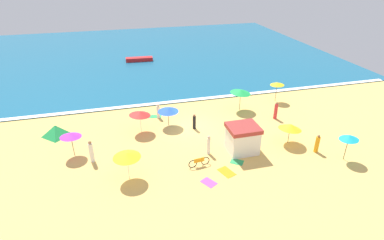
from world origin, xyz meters
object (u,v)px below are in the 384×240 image
(beachgoer_4, at_px, (91,152))
(beach_umbrella_0, at_px, (290,127))
(beachgoer_3, at_px, (194,122))
(beachgoer_5, at_px, (209,145))
(beachgoer_1, at_px, (317,144))
(small_boat_0, at_px, (139,59))
(beachgoer_0, at_px, (158,111))
(beach_umbrella_5, at_px, (241,91))
(beach_umbrella_1, at_px, (277,84))
(beach_umbrella_2, at_px, (140,113))
(beach_umbrella_3, at_px, (349,137))
(beach_umbrella_4, at_px, (127,155))
(beachgoer_2, at_px, (276,111))
(parked_bicycle, at_px, (199,162))
(beach_umbrella_7, at_px, (70,135))
(beach_umbrella_6, at_px, (168,110))
(beach_tent, at_px, (56,131))
(lifeguard_cabana, at_px, (242,138))

(beachgoer_4, bearing_deg, beach_umbrella_0, -4.85)
(beachgoer_3, distance_m, beachgoer_5, 4.54)
(beachgoer_1, bearing_deg, small_boat_0, 111.32)
(beachgoer_0, bearing_deg, beach_umbrella_5, -1.84)
(beach_umbrella_1, bearing_deg, beach_umbrella_2, -168.42)
(beachgoer_4, bearing_deg, beach_umbrella_3, -13.81)
(beach_umbrella_4, relative_size, beachgoer_4, 1.34)
(beachgoer_2, xyz_separation_m, beachgoer_5, (-8.66, -4.49, -0.01))
(beachgoer_3, xyz_separation_m, beachgoer_5, (0.03, -4.54, 0.11))
(parked_bicycle, relative_size, beachgoer_1, 1.09)
(beach_umbrella_7, bearing_deg, small_boat_0, 72.25)
(beachgoer_2, bearing_deg, beachgoer_0, 164.49)
(beach_umbrella_3, bearing_deg, beachgoer_4, 166.19)
(beach_umbrella_7, height_order, small_boat_0, beach_umbrella_7)
(beachgoer_1, distance_m, beachgoer_3, 11.22)
(beach_umbrella_6, xyz_separation_m, beach_tent, (-10.54, 0.72, -1.20))
(beach_umbrella_1, distance_m, beach_umbrella_6, 13.49)
(beach_umbrella_3, distance_m, beachgoer_5, 11.28)
(beach_umbrella_1, height_order, beachgoer_5, beach_umbrella_1)
(beach_umbrella_3, xyz_separation_m, beach_umbrella_7, (-21.65, 6.34, -0.15))
(beach_umbrella_0, xyz_separation_m, beachgoer_3, (-7.51, 4.67, -0.91))
(small_boat_0, bearing_deg, beach_umbrella_6, -88.73)
(beach_umbrella_4, relative_size, beach_umbrella_7, 1.06)
(beachgoer_4, xyz_separation_m, beachgoer_5, (9.52, -1.31, -0.07))
(beach_umbrella_2, bearing_deg, beachgoer_5, -45.96)
(beach_tent, bearing_deg, beachgoer_5, -26.71)
(beach_umbrella_7, height_order, beachgoer_4, beach_umbrella_7)
(beach_umbrella_1, xyz_separation_m, beachgoer_4, (-20.37, -7.25, -1.22))
(beach_umbrella_2, relative_size, parked_bicycle, 1.44)
(beach_umbrella_1, bearing_deg, beachgoer_0, -176.63)
(beach_umbrella_6, bearing_deg, lifeguard_cabana, -49.20)
(beach_umbrella_5, bearing_deg, parked_bicycle, -128.67)
(beachgoer_5, bearing_deg, beachgoer_4, 172.18)
(beach_umbrella_2, distance_m, beachgoer_5, 7.43)
(beach_umbrella_0, xyz_separation_m, parked_bicycle, (-8.73, -1.37, -1.28))
(lifeguard_cabana, xyz_separation_m, small_boat_0, (-5.74, 28.67, -0.85))
(beachgoer_0, xyz_separation_m, beachgoer_1, (12.08, -9.81, 0.03))
(beachgoer_4, bearing_deg, beach_umbrella_5, 21.73)
(lifeguard_cabana, relative_size, beachgoer_4, 1.34)
(beach_umbrella_2, bearing_deg, beachgoer_0, 49.87)
(lifeguard_cabana, relative_size, beachgoer_3, 1.66)
(beach_umbrella_2, relative_size, beachgoer_5, 1.50)
(beach_umbrella_2, distance_m, beach_umbrella_4, 7.12)
(beachgoer_2, bearing_deg, beach_umbrella_0, -104.31)
(beach_umbrella_6, height_order, beach_tent, beach_umbrella_6)
(beach_umbrella_6, bearing_deg, beach_umbrella_5, 11.61)
(beach_umbrella_3, xyz_separation_m, beach_tent, (-23.48, 10.12, -1.56))
(beach_umbrella_2, height_order, beachgoer_0, beach_umbrella_2)
(lifeguard_cabana, relative_size, beach_umbrella_6, 0.91)
(parked_bicycle, distance_m, beachgoer_0, 9.42)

